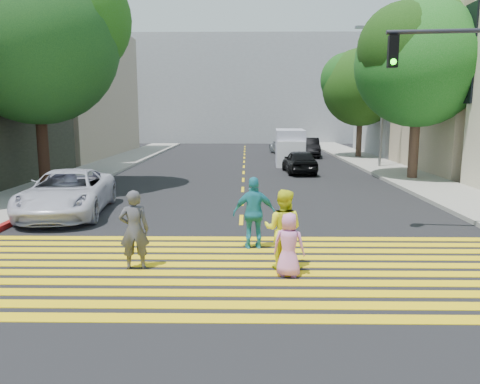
{
  "coord_description": "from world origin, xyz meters",
  "views": [
    {
      "loc": [
        0.15,
        -8.39,
        3.32
      ],
      "look_at": [
        0.0,
        3.0,
        1.4
      ],
      "focal_mm": 35.0,
      "sensor_mm": 36.0,
      "label": 1
    }
  ],
  "objects_px": {
    "pedestrian_woman": "(283,229)",
    "dark_car_near": "(299,162)",
    "white_sedan": "(68,193)",
    "dark_car_parked": "(309,147)",
    "pedestrian_child": "(289,245)",
    "tree_right_far": "(362,83)",
    "tree_right_near": "(420,56)",
    "pedestrian_man": "(134,230)",
    "tree_left": "(38,32)",
    "silver_car": "(286,145)",
    "pedestrian_extra": "(254,213)",
    "white_van": "(290,148)"
  },
  "relations": [
    {
      "from": "pedestrian_woman",
      "to": "dark_car_near",
      "type": "distance_m",
      "value": 16.49
    },
    {
      "from": "white_sedan",
      "to": "dark_car_parked",
      "type": "relative_size",
      "value": 1.2
    },
    {
      "from": "pedestrian_child",
      "to": "tree_right_far",
      "type": "bearing_deg",
      "value": -91.12
    },
    {
      "from": "tree_right_near",
      "to": "pedestrian_man",
      "type": "xyz_separation_m",
      "value": [
        -10.79,
        -13.76,
        -5.17
      ]
    },
    {
      "from": "tree_left",
      "to": "white_sedan",
      "type": "distance_m",
      "value": 8.01
    },
    {
      "from": "pedestrian_man",
      "to": "dark_car_near",
      "type": "bearing_deg",
      "value": -116.7
    },
    {
      "from": "tree_left",
      "to": "white_sedan",
      "type": "bearing_deg",
      "value": -60.56
    },
    {
      "from": "dark_car_parked",
      "to": "pedestrian_man",
      "type": "bearing_deg",
      "value": -101.53
    },
    {
      "from": "tree_right_near",
      "to": "silver_car",
      "type": "bearing_deg",
      "value": 108.59
    },
    {
      "from": "tree_left",
      "to": "pedestrian_extra",
      "type": "distance_m",
      "value": 13.57
    },
    {
      "from": "tree_left",
      "to": "pedestrian_child",
      "type": "xyz_separation_m",
      "value": [
        9.46,
        -10.62,
        -5.94
      ]
    },
    {
      "from": "dark_car_near",
      "to": "white_van",
      "type": "bearing_deg",
      "value": -92.13
    },
    {
      "from": "pedestrian_woman",
      "to": "dark_car_parked",
      "type": "relative_size",
      "value": 0.39
    },
    {
      "from": "tree_right_far",
      "to": "pedestrian_extra",
      "type": "bearing_deg",
      "value": -109.17
    },
    {
      "from": "pedestrian_child",
      "to": "dark_car_near",
      "type": "xyz_separation_m",
      "value": [
        2.1,
        16.84,
        -0.0
      ]
    },
    {
      "from": "pedestrian_woman",
      "to": "silver_car",
      "type": "xyz_separation_m",
      "value": [
        2.48,
        28.91,
        -0.15
      ]
    },
    {
      "from": "tree_left",
      "to": "tree_right_far",
      "type": "height_order",
      "value": "tree_left"
    },
    {
      "from": "pedestrian_man",
      "to": "dark_car_near",
      "type": "relative_size",
      "value": 0.44
    },
    {
      "from": "silver_car",
      "to": "white_van",
      "type": "xyz_separation_m",
      "value": [
        -0.41,
        -7.83,
        0.37
      ]
    },
    {
      "from": "pedestrian_woman",
      "to": "pedestrian_child",
      "type": "distance_m",
      "value": 0.54
    },
    {
      "from": "pedestrian_child",
      "to": "pedestrian_extra",
      "type": "relative_size",
      "value": 0.74
    },
    {
      "from": "pedestrian_woman",
      "to": "silver_car",
      "type": "relative_size",
      "value": 0.35
    },
    {
      "from": "pedestrian_woman",
      "to": "white_sedan",
      "type": "distance_m",
      "value": 8.59
    },
    {
      "from": "tree_left",
      "to": "silver_car",
      "type": "xyz_separation_m",
      "value": [
        11.86,
        18.79,
        -5.89
      ]
    },
    {
      "from": "dark_car_parked",
      "to": "silver_car",
      "type": "bearing_deg",
      "value": 127.6
    },
    {
      "from": "silver_car",
      "to": "pedestrian_woman",
      "type": "bearing_deg",
      "value": 75.21
    },
    {
      "from": "pedestrian_extra",
      "to": "tree_right_near",
      "type": "bearing_deg",
      "value": -128.62
    },
    {
      "from": "pedestrian_extra",
      "to": "pedestrian_man",
      "type": "bearing_deg",
      "value": 26.79
    },
    {
      "from": "pedestrian_extra",
      "to": "silver_car",
      "type": "bearing_deg",
      "value": -101.07
    },
    {
      "from": "white_sedan",
      "to": "dark_car_near",
      "type": "bearing_deg",
      "value": 44.16
    },
    {
      "from": "pedestrian_extra",
      "to": "pedestrian_woman",
      "type": "bearing_deg",
      "value": 106.82
    },
    {
      "from": "dark_car_parked",
      "to": "tree_right_far",
      "type": "bearing_deg",
      "value": -16.95
    },
    {
      "from": "tree_right_near",
      "to": "pedestrian_man",
      "type": "relative_size",
      "value": 5.17
    },
    {
      "from": "pedestrian_woman",
      "to": "tree_left",
      "type": "bearing_deg",
      "value": -30.65
    },
    {
      "from": "tree_right_near",
      "to": "pedestrian_extra",
      "type": "relative_size",
      "value": 4.98
    },
    {
      "from": "tree_right_near",
      "to": "tree_right_far",
      "type": "xyz_separation_m",
      "value": [
        0.06,
        11.56,
        -0.53
      ]
    },
    {
      "from": "tree_right_near",
      "to": "white_van",
      "type": "height_order",
      "value": "tree_right_near"
    },
    {
      "from": "pedestrian_woman",
      "to": "dark_car_near",
      "type": "bearing_deg",
      "value": -81.07
    },
    {
      "from": "pedestrian_woman",
      "to": "pedestrian_child",
      "type": "height_order",
      "value": "pedestrian_woman"
    },
    {
      "from": "pedestrian_woman",
      "to": "white_van",
      "type": "distance_m",
      "value": 21.19
    },
    {
      "from": "tree_left",
      "to": "white_sedan",
      "type": "height_order",
      "value": "tree_left"
    },
    {
      "from": "tree_left",
      "to": "tree_right_near",
      "type": "bearing_deg",
      "value": 11.81
    },
    {
      "from": "tree_right_far",
      "to": "pedestrian_child",
      "type": "bearing_deg",
      "value": -106.4
    },
    {
      "from": "pedestrian_man",
      "to": "silver_car",
      "type": "xyz_separation_m",
      "value": [
        5.66,
        29.0,
        -0.15
      ]
    },
    {
      "from": "pedestrian_child",
      "to": "silver_car",
      "type": "relative_size",
      "value": 0.27
    },
    {
      "from": "pedestrian_man",
      "to": "pedestrian_woman",
      "type": "relative_size",
      "value": 1.0
    },
    {
      "from": "pedestrian_woman",
      "to": "pedestrian_man",
      "type": "bearing_deg",
      "value": 18.09
    },
    {
      "from": "tree_right_far",
      "to": "dark_car_parked",
      "type": "bearing_deg",
      "value": 159.42
    },
    {
      "from": "pedestrian_extra",
      "to": "dark_car_near",
      "type": "bearing_deg",
      "value": -105.28
    },
    {
      "from": "silver_car",
      "to": "white_van",
      "type": "height_order",
      "value": "white_van"
    }
  ]
}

